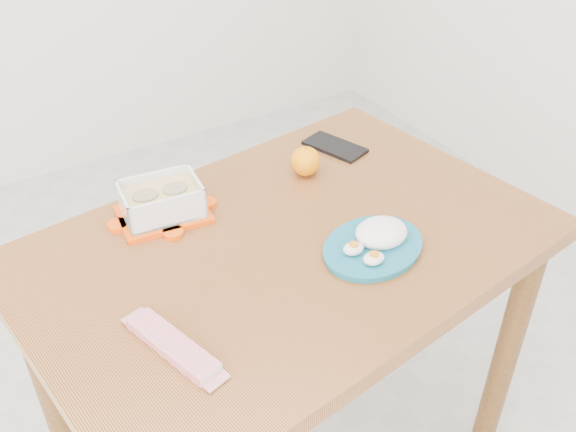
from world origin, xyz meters
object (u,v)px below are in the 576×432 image
dining_table (288,282)px  orange_fruit (306,161)px  food_container (162,201)px  rice_plate (376,240)px  smartphone (335,147)px

dining_table → orange_fruit: size_ratio=16.35×
dining_table → orange_fruit: 0.30m
dining_table → orange_fruit: orange_fruit is taller
food_container → rice_plate: food_container is taller
food_container → smartphone: size_ratio=1.30×
orange_fruit → rice_plate: size_ratio=0.26×
rice_plate → smartphone: (0.16, 0.38, -0.02)m
food_container → orange_fruit: bearing=4.2°
food_container → smartphone: food_container is taller
smartphone → dining_table: bearing=-157.6°
rice_plate → smartphone: bearing=52.7°
dining_table → smartphone: (0.30, 0.26, 0.12)m
rice_plate → food_container: bearing=120.7°
food_container → rice_plate: bearing=-38.8°
rice_plate → smartphone: size_ratio=1.73×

